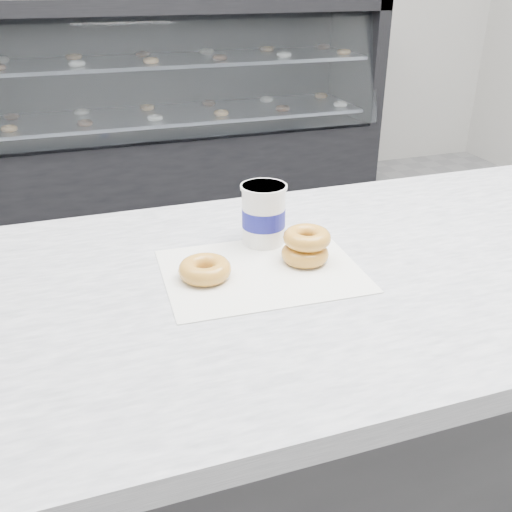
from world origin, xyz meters
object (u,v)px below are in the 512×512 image
Objects in this scene: donut_stack at (306,246)px; coffee_cup at (264,214)px; counter at (438,419)px; display_case at (184,128)px; donut_single at (205,269)px.

coffee_cup reaches higher than donut_stack.
display_case is (0.00, 2.72, 0.04)m from counter.
donut_single is 0.78× the size of donut_stack.
coffee_cup is at bearing 161.32° from counter.
donut_single is at bearing -101.01° from display_case.
coffee_cup is at bearing 114.35° from donut_stack.
counter is 26.09× the size of coffee_cup.
donut_stack is at bearing 1.15° from donut_single.
display_case is at bearing 78.99° from donut_single.
donut_single is 0.18m from coffee_cup.
donut_stack is at bearing -55.39° from coffee_cup.
counter is 26.22× the size of donut_stack.
coffee_cup is (0.14, 0.10, 0.04)m from donut_single.
donut_single is 0.77× the size of coffee_cup.
counter is 0.70m from donut_single.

